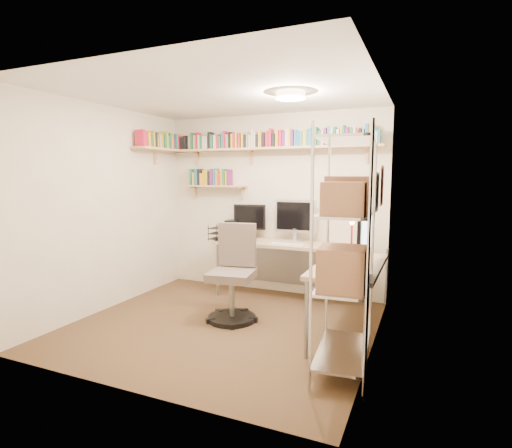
{
  "coord_description": "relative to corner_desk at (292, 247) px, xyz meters",
  "views": [
    {
      "loc": [
        2.02,
        -3.78,
        1.65
      ],
      "look_at": [
        0.17,
        0.55,
        1.08
      ],
      "focal_mm": 28.0,
      "sensor_mm": 36.0,
      "label": 1
    }
  ],
  "objects": [
    {
      "name": "ground",
      "position": [
        -0.49,
        -0.96,
        -0.76
      ],
      "size": [
        3.2,
        3.2,
        0.0
      ],
      "primitive_type": "plane",
      "color": "#4B3320",
      "rests_on": "ground"
    },
    {
      "name": "room_shell",
      "position": [
        -0.49,
        -0.96,
        0.79
      ],
      "size": [
        3.24,
        3.04,
        2.52
      ],
      "color": "beige",
      "rests_on": "ground"
    },
    {
      "name": "wire_rack",
      "position": [
        0.93,
        -1.47,
        0.38
      ],
      "size": [
        0.51,
        0.92,
        2.04
      ],
      "rotation": [
        0.0,
        0.0,
        0.09
      ],
      "color": "silver",
      "rests_on": "ground"
    },
    {
      "name": "corner_desk",
      "position": [
        0.0,
        0.0,
        0.0
      ],
      "size": [
        2.36,
        2.0,
        1.33
      ],
      "color": "tan",
      "rests_on": "ground"
    },
    {
      "name": "wall_shelves",
      "position": [
        -0.89,
        0.34,
        1.27
      ],
      "size": [
        3.12,
        1.09,
        0.8
      ],
      "color": "tan",
      "rests_on": "ground"
    },
    {
      "name": "office_chair",
      "position": [
        -0.47,
        -0.72,
        -0.3
      ],
      "size": [
        0.58,
        0.58,
        1.1
      ],
      "rotation": [
        0.0,
        0.0,
        0.15
      ],
      "color": "black",
      "rests_on": "ground"
    }
  ]
}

